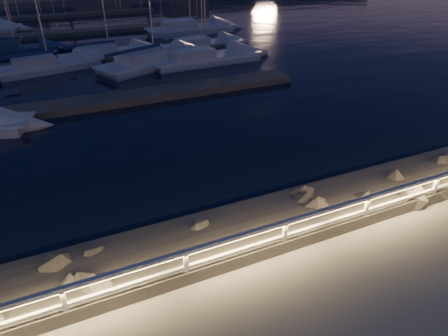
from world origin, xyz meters
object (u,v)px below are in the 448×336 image
(guard_rail, at_px, (252,239))
(sailboat_k, at_px, (188,28))
(sailboat_f, at_px, (46,65))
(sailboat_l, at_px, (200,44))
(sailboat_j, at_px, (14,49))
(sailboat_c, at_px, (152,60))
(sailboat_h, at_px, (203,58))
(sailboat_g, at_px, (107,53))

(guard_rail, relative_size, sailboat_k, 2.77)
(sailboat_f, height_order, sailboat_l, sailboat_f)
(sailboat_l, bearing_deg, sailboat_j, 157.24)
(guard_rail, xyz_separation_m, sailboat_c, (3.48, 22.92, -0.90))
(sailboat_h, bearing_deg, sailboat_g, 141.64)
(guard_rail, xyz_separation_m, sailboat_f, (-4.01, 24.98, -0.94))
(sailboat_c, bearing_deg, sailboat_g, 101.88)
(sailboat_c, distance_m, sailboat_k, 13.16)
(guard_rail, height_order, sailboat_f, sailboat_f)
(sailboat_f, distance_m, sailboat_g, 5.16)
(sailboat_h, xyz_separation_m, sailboat_l, (1.66, 4.73, -0.05))
(sailboat_l, bearing_deg, sailboat_g, 174.52)
(sailboat_f, relative_size, sailboat_l, 1.02)
(guard_rail, bearing_deg, sailboat_k, 72.81)
(guard_rail, height_order, sailboat_g, sailboat_g)
(sailboat_c, relative_size, sailboat_h, 1.03)
(sailboat_g, height_order, sailboat_j, sailboat_g)
(sailboat_f, distance_m, sailboat_h, 11.77)
(sailboat_g, relative_size, sailboat_h, 0.87)
(sailboat_g, distance_m, sailboat_k, 12.08)
(guard_rail, relative_size, sailboat_j, 3.53)
(sailboat_j, bearing_deg, sailboat_f, -65.83)
(sailboat_j, xyz_separation_m, sailboat_k, (16.78, 2.35, 0.05))
(sailboat_f, height_order, sailboat_k, sailboat_k)
(sailboat_j, bearing_deg, guard_rail, -73.13)
(sailboat_f, relative_size, sailboat_k, 0.83)
(guard_rail, height_order, sailboat_k, sailboat_k)
(sailboat_h, distance_m, sailboat_l, 5.02)
(sailboat_l, bearing_deg, guard_rail, -113.93)
(guard_rail, bearing_deg, sailboat_l, 71.33)
(sailboat_k, bearing_deg, guard_rail, -106.51)
(sailboat_h, xyz_separation_m, sailboat_k, (3.12, 11.91, 0.03))
(guard_rail, xyz_separation_m, sailboat_l, (9.07, 26.85, -0.98))
(guard_rail, relative_size, sailboat_l, 3.43)
(sailboat_c, height_order, sailboat_h, sailboat_c)
(sailboat_c, relative_size, sailboat_j, 1.27)
(sailboat_j, relative_size, sailboat_k, 0.79)
(sailboat_g, xyz_separation_m, sailboat_j, (-7.04, 4.80, -0.00))
(sailboat_f, relative_size, sailboat_g, 0.97)
(sailboat_c, distance_m, sailboat_f, 7.77)
(guard_rail, distance_m, sailboat_g, 26.91)
(sailboat_h, relative_size, sailboat_k, 0.97)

